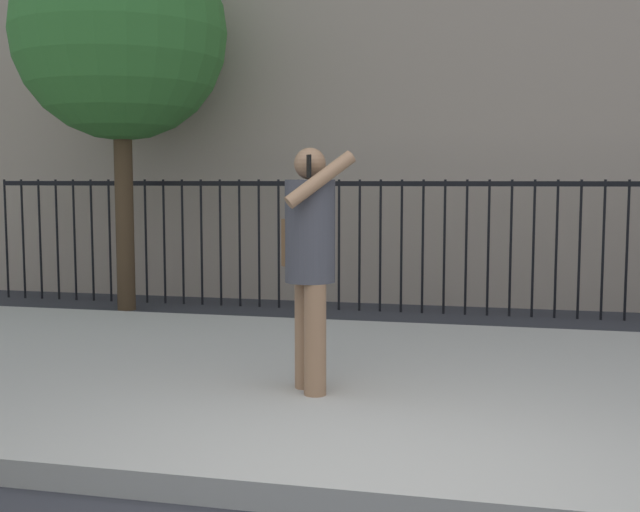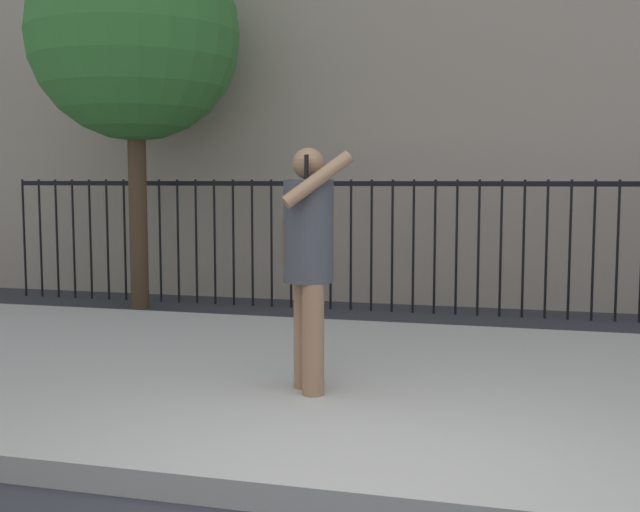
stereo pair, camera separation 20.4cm
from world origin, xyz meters
name	(u,v)px [view 1 (the left image)]	position (x,y,z in m)	size (l,w,h in m)	color
sidewalk	(424,387)	(0.00, 2.20, 0.07)	(28.00, 4.40, 0.15)	#B2ADA3
iron_fence	(456,229)	(0.00, 5.90, 1.02)	(12.03, 0.04, 1.60)	black
pedestrian_on_phone	(309,251)	(-0.75, 1.67, 1.11)	(0.62, 0.72, 1.66)	#936B4C
street_tree_mid	(120,34)	(-3.96, 5.32, 3.32)	(2.55, 2.55, 4.61)	#4C3823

